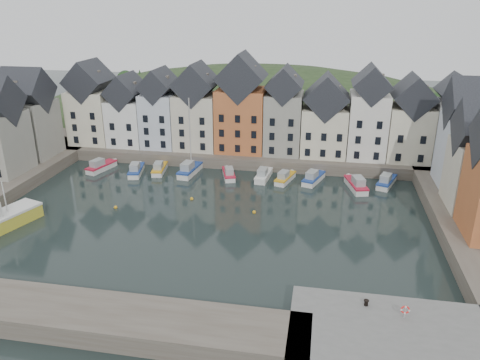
% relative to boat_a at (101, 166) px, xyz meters
% --- Properties ---
extents(ground, '(260.00, 260.00, 0.00)m').
position_rel_boat_a_xyz_m(ground, '(23.34, -17.61, -0.72)').
color(ground, black).
rests_on(ground, ground).
extents(far_quay, '(90.00, 16.00, 2.00)m').
position_rel_boat_a_xyz_m(far_quay, '(23.34, 12.39, 0.28)').
color(far_quay, '#534A40').
rests_on(far_quay, ground).
extents(near_quay, '(18.00, 10.00, 2.00)m').
position_rel_boat_a_xyz_m(near_quay, '(45.34, -37.61, 0.28)').
color(near_quay, '#60605E').
rests_on(near_quay, ground).
extents(near_wall, '(50.00, 6.00, 2.00)m').
position_rel_boat_a_xyz_m(near_wall, '(13.34, -39.61, 0.28)').
color(near_wall, '#534A40').
rests_on(near_wall, ground).
extents(hillside, '(153.60, 70.40, 64.00)m').
position_rel_boat_a_xyz_m(hillside, '(23.36, 38.39, -18.68)').
color(hillside, '#213219').
rests_on(hillside, ground).
extents(far_terrace, '(72.37, 8.16, 17.78)m').
position_rel_boat_a_xyz_m(far_terrace, '(26.56, 10.39, 8.16)').
color(far_terrace, beige).
rests_on(far_terrace, far_quay).
extents(left_terrace, '(7.65, 17.00, 15.69)m').
position_rel_boat_a_xyz_m(left_terrace, '(-12.66, -4.11, 8.16)').
color(left_terrace, gray).
rests_on(left_terrace, left_quay).
extents(mooring_buoys, '(20.50, 5.50, 0.50)m').
position_rel_boat_a_xyz_m(mooring_buoys, '(19.34, -12.28, -0.57)').
color(mooring_buoys, gold).
rests_on(mooring_buoys, ground).
extents(boat_a, '(3.56, 6.55, 2.40)m').
position_rel_boat_a_xyz_m(boat_a, '(0.00, 0.00, 0.00)').
color(boat_a, silver).
rests_on(boat_a, ground).
extents(boat_b, '(3.18, 6.50, 2.39)m').
position_rel_boat_a_xyz_m(boat_b, '(6.87, -0.66, -0.00)').
color(boat_b, silver).
rests_on(boat_b, ground).
extents(boat_c, '(2.65, 6.08, 2.26)m').
position_rel_boat_a_xyz_m(boat_c, '(10.55, 0.86, -0.04)').
color(boat_c, silver).
rests_on(boat_c, ground).
extents(boat_d, '(2.91, 7.17, 13.33)m').
position_rel_boat_a_xyz_m(boat_d, '(15.97, 0.94, 0.15)').
color(boat_d, silver).
rests_on(boat_d, ground).
extents(boat_e, '(3.40, 5.95, 2.18)m').
position_rel_boat_a_xyz_m(boat_e, '(22.96, 0.58, -0.07)').
color(boat_e, silver).
rests_on(boat_e, ground).
extents(boat_f, '(2.47, 6.28, 2.35)m').
position_rel_boat_a_xyz_m(boat_f, '(28.85, 0.85, -0.02)').
color(boat_f, silver).
rests_on(boat_f, ground).
extents(boat_g, '(3.27, 6.04, 2.22)m').
position_rel_boat_a_xyz_m(boat_g, '(32.50, 0.35, -0.06)').
color(boat_g, silver).
rests_on(boat_g, ground).
extents(boat_h, '(3.84, 6.52, 2.39)m').
position_rel_boat_a_xyz_m(boat_h, '(37.14, 0.94, -0.00)').
color(boat_h, silver).
rests_on(boat_h, ground).
extents(boat_i, '(3.71, 6.97, 2.56)m').
position_rel_boat_a_xyz_m(boat_i, '(43.98, -0.89, 0.05)').
color(boat_i, silver).
rests_on(boat_i, ground).
extents(boat_j, '(3.93, 6.52, 2.39)m').
position_rel_boat_a_xyz_m(boat_j, '(48.83, 1.49, -0.00)').
color(boat_j, silver).
rests_on(boat_j, ground).
extents(mooring_bollard, '(0.48, 0.48, 0.56)m').
position_rel_boat_a_xyz_m(mooring_bollard, '(43.12, -34.57, 1.59)').
color(mooring_bollard, black).
rests_on(mooring_bollard, near_quay).
extents(life_ring_post, '(0.80, 0.17, 1.30)m').
position_rel_boat_a_xyz_m(life_ring_post, '(46.30, -35.89, 2.15)').
color(life_ring_post, gray).
rests_on(life_ring_post, near_quay).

